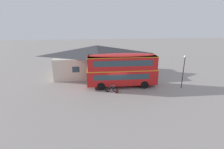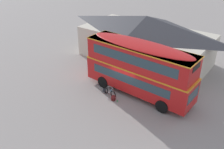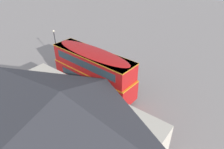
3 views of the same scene
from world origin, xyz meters
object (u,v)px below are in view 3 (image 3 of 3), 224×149
object	(u,v)px
double_decker_bus	(93,69)
touring_bicycle	(117,85)
water_bottle_green_metal	(111,82)
water_bottle_clear_plastic	(118,84)
street_lamp	(55,43)
backpack_on_ground	(114,82)

from	to	relation	value
double_decker_bus	touring_bicycle	world-z (taller)	double_decker_bus
touring_bicycle	water_bottle_green_metal	world-z (taller)	touring_bicycle
water_bottle_clear_plastic	water_bottle_green_metal	bearing A→B (deg)	8.49
water_bottle_green_metal	street_lamp	bearing A→B (deg)	5.48
double_decker_bus	street_lamp	world-z (taller)	double_decker_bus
touring_bicycle	backpack_on_ground	world-z (taller)	touring_bicycle
touring_bicycle	water_bottle_green_metal	size ratio (longest dim) A/B	7.66
water_bottle_clear_plastic	street_lamp	xyz separation A→B (m)	(9.89, 1.00, 2.77)
backpack_on_ground	water_bottle_clear_plastic	xyz separation A→B (m)	(-0.50, -0.13, -0.15)
touring_bicycle	water_bottle_clear_plastic	bearing A→B (deg)	-57.62
double_decker_bus	water_bottle_clear_plastic	distance (m)	3.82
water_bottle_clear_plastic	street_lamp	bearing A→B (deg)	5.77
water_bottle_clear_plastic	water_bottle_green_metal	distance (m)	0.94
double_decker_bus	backpack_on_ground	size ratio (longest dim) A/B	20.02
double_decker_bus	backpack_on_ground	distance (m)	3.46
water_bottle_green_metal	street_lamp	world-z (taller)	street_lamp
double_decker_bus	water_bottle_clear_plastic	size ratio (longest dim) A/B	43.54
backpack_on_ground	water_bottle_green_metal	distance (m)	0.46
double_decker_bus	backpack_on_ground	xyz separation A→B (m)	(-0.99, -2.31, -2.39)
touring_bicycle	water_bottle_clear_plastic	size ratio (longest dim) A/B	7.44
double_decker_bus	water_bottle_clear_plastic	world-z (taller)	double_decker_bus
touring_bicycle	backpack_on_ground	xyz separation A→B (m)	(0.82, -0.37, -0.12)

